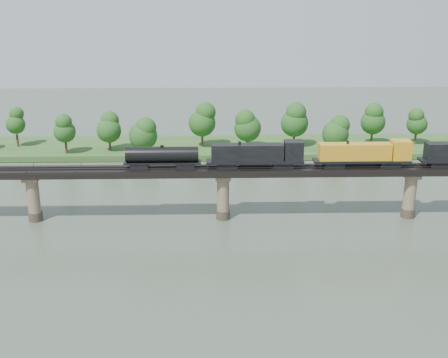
{
  "coord_description": "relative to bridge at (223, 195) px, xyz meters",
  "views": [
    {
      "loc": [
        -2.59,
        -81.55,
        46.76
      ],
      "look_at": [
        0.19,
        30.0,
        9.0
      ],
      "focal_mm": 45.0,
      "sensor_mm": 36.0,
      "label": 1
    }
  ],
  "objects": [
    {
      "name": "ground",
      "position": [
        0.0,
        -30.0,
        -5.46
      ],
      "size": [
        400.0,
        400.0,
        0.0
      ],
      "primitive_type": "plane",
      "color": "#374536",
      "rests_on": "ground"
    },
    {
      "name": "far_bank",
      "position": [
        0.0,
        55.0,
        -4.66
      ],
      "size": [
        300.0,
        24.0,
        1.6
      ],
      "primitive_type": "cube",
      "color": "#294E1F",
      "rests_on": "ground"
    },
    {
      "name": "bridge",
      "position": [
        0.0,
        0.0,
        0.0
      ],
      "size": [
        236.0,
        30.0,
        11.5
      ],
      "color": "#473A2D",
      "rests_on": "ground"
    },
    {
      "name": "bridge_superstructure",
      "position": [
        0.0,
        0.0,
        6.33
      ],
      "size": [
        220.0,
        4.9,
        0.75
      ],
      "color": "black",
      "rests_on": "bridge"
    },
    {
      "name": "far_treeline",
      "position": [
        -8.21,
        50.52,
        3.37
      ],
      "size": [
        289.06,
        17.54,
        13.6
      ],
      "color": "#382619",
      "rests_on": "far_bank"
    },
    {
      "name": "freight_train",
      "position": [
        21.73,
        -0.0,
        8.74
      ],
      "size": [
        82.11,
        3.2,
        5.65
      ],
      "color": "black",
      "rests_on": "bridge"
    }
  ]
}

